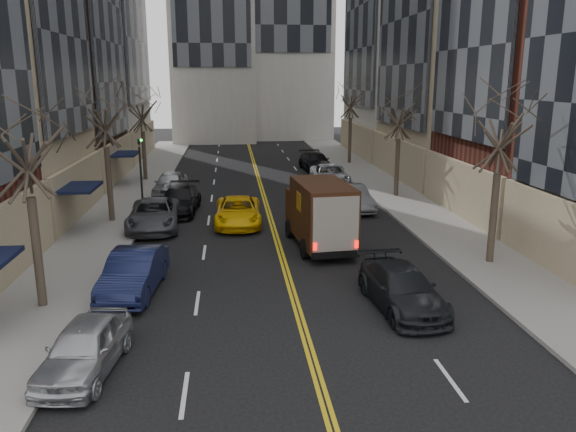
{
  "coord_description": "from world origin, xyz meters",
  "views": [
    {
      "loc": [
        -2.18,
        -10.96,
        7.83
      ],
      "look_at": [
        0.15,
        11.7,
        2.2
      ],
      "focal_mm": 35.0,
      "sensor_mm": 36.0,
      "label": 1
    }
  ],
  "objects_px": {
    "observer_sedan": "(402,288)",
    "pedestrian": "(311,207)",
    "ups_truck": "(320,214)",
    "taxi": "(238,212)"
  },
  "relations": [
    {
      "from": "pedestrian",
      "to": "observer_sedan",
      "type": "bearing_deg",
      "value": -163.07
    },
    {
      "from": "observer_sedan",
      "to": "taxi",
      "type": "bearing_deg",
      "value": 109.52
    },
    {
      "from": "observer_sedan",
      "to": "taxi",
      "type": "xyz_separation_m",
      "value": [
        -5.48,
        12.05,
        0.01
      ]
    },
    {
      "from": "ups_truck",
      "to": "observer_sedan",
      "type": "xyz_separation_m",
      "value": [
        1.71,
        -7.45,
        -0.88
      ]
    },
    {
      "from": "observer_sedan",
      "to": "pedestrian",
      "type": "bearing_deg",
      "value": 92.23
    },
    {
      "from": "taxi",
      "to": "pedestrian",
      "type": "relative_size",
      "value": 2.87
    },
    {
      "from": "ups_truck",
      "to": "observer_sedan",
      "type": "height_order",
      "value": "ups_truck"
    },
    {
      "from": "observer_sedan",
      "to": "pedestrian",
      "type": "distance_m",
      "value": 12.01
    },
    {
      "from": "pedestrian",
      "to": "taxi",
      "type": "bearing_deg",
      "value": 97.8
    },
    {
      "from": "taxi",
      "to": "pedestrian",
      "type": "distance_m",
      "value": 3.99
    }
  ]
}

